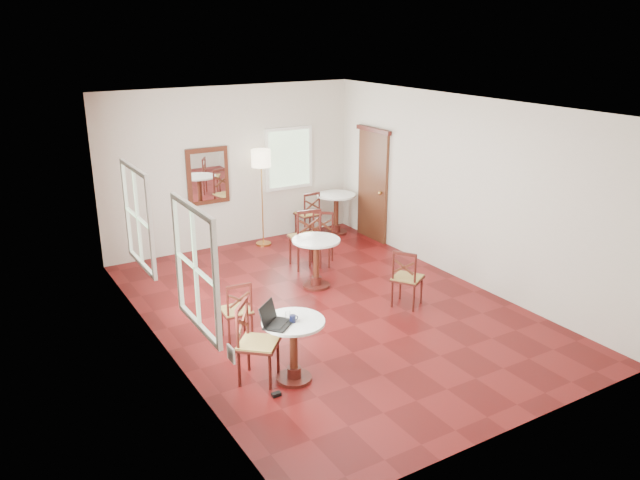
# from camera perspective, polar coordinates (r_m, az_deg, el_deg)

# --- Properties ---
(ground) EXTENTS (7.00, 7.00, 0.00)m
(ground) POSITION_cam_1_polar(r_m,az_deg,el_deg) (9.48, 0.94, -6.24)
(ground) COLOR #5B0F0F
(ground) RESTS_ON ground
(room_shell) EXTENTS (5.02, 7.02, 3.01)m
(room_shell) POSITION_cam_1_polar(r_m,az_deg,el_deg) (9.04, -0.24, 5.23)
(room_shell) COLOR beige
(room_shell) RESTS_ON ground
(cafe_table_near) EXTENTS (0.74, 0.74, 0.78)m
(cafe_table_near) POSITION_cam_1_polar(r_m,az_deg,el_deg) (7.48, -2.41, -9.33)
(cafe_table_near) COLOR #461611
(cafe_table_near) RESTS_ON ground
(cafe_table_mid) EXTENTS (0.77, 0.77, 0.81)m
(cafe_table_mid) POSITION_cam_1_polar(r_m,az_deg,el_deg) (10.06, -0.35, -1.60)
(cafe_table_mid) COLOR #461611
(cafe_table_mid) RESTS_ON ground
(cafe_table_back) EXTENTS (0.78, 0.78, 0.82)m
(cafe_table_back) POSITION_cam_1_polar(r_m,az_deg,el_deg) (12.70, 1.47, 2.80)
(cafe_table_back) COLOR #461611
(cafe_table_back) RESTS_ON ground
(chair_near_a) EXTENTS (0.42, 0.42, 0.85)m
(chair_near_a) POSITION_cam_1_polar(r_m,az_deg,el_deg) (8.51, -7.55, -6.33)
(chair_near_a) COLOR #461611
(chair_near_a) RESTS_ON ground
(chair_near_b) EXTENTS (0.64, 0.64, 0.98)m
(chair_near_b) POSITION_cam_1_polar(r_m,az_deg,el_deg) (7.52, -5.81, -9.22)
(chair_near_b) COLOR #461611
(chair_near_b) RESTS_ON ground
(chair_mid_a) EXTENTS (0.57, 0.57, 1.08)m
(chair_mid_a) POSITION_cam_1_polar(r_m,az_deg,el_deg) (10.90, -1.32, 0.22)
(chair_mid_a) COLOR #461611
(chair_mid_a) RESTS_ON ground
(chair_mid_b) EXTENTS (0.57, 0.57, 0.90)m
(chair_mid_b) POSITION_cam_1_polar(r_m,az_deg,el_deg) (9.49, 7.87, -3.43)
(chair_mid_b) COLOR #461611
(chair_mid_b) RESTS_ON ground
(chair_back_a) EXTENTS (0.44, 0.44, 0.91)m
(chair_back_a) POSITION_cam_1_polar(r_m,az_deg,el_deg) (12.59, -1.09, 2.40)
(chair_back_a) COLOR #461611
(chair_back_a) RESTS_ON ground
(chair_back_b) EXTENTS (0.59, 0.59, 0.91)m
(chair_back_b) POSITION_cam_1_polar(r_m,az_deg,el_deg) (11.09, 0.13, 0.11)
(chair_back_b) COLOR #461611
(chair_back_b) RESTS_ON ground
(floor_lamp) EXTENTS (0.36, 0.36, 1.85)m
(floor_lamp) POSITION_cam_1_polar(r_m,az_deg,el_deg) (11.82, -5.35, 6.79)
(floor_lamp) COLOR #BF8C3F
(floor_lamp) RESTS_ON ground
(laptop) EXTENTS (0.46, 0.45, 0.25)m
(laptop) POSITION_cam_1_polar(r_m,az_deg,el_deg) (7.24, -4.19, -7.19)
(laptop) COLOR black
(laptop) RESTS_ON cafe_table_near
(mouse) EXTENTS (0.10, 0.07, 0.03)m
(mouse) POSITION_cam_1_polar(r_m,az_deg,el_deg) (7.34, -2.52, -7.17)
(mouse) COLOR black
(mouse) RESTS_ON cafe_table_near
(navy_mug) EXTENTS (0.11, 0.07, 0.09)m
(navy_mug) POSITION_cam_1_polar(r_m,az_deg,el_deg) (7.29, -2.47, -7.12)
(navy_mug) COLOR black
(navy_mug) RESTS_ON cafe_table_near
(water_glass) EXTENTS (0.07, 0.07, 0.11)m
(water_glass) POSITION_cam_1_polar(r_m,az_deg,el_deg) (7.32, -2.93, -6.92)
(water_glass) COLOR white
(water_glass) RESTS_ON cafe_table_near
(power_adapter) EXTENTS (0.11, 0.06, 0.04)m
(power_adapter) POSITION_cam_1_polar(r_m,az_deg,el_deg) (7.43, -3.98, -13.75)
(power_adapter) COLOR black
(power_adapter) RESTS_ON ground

